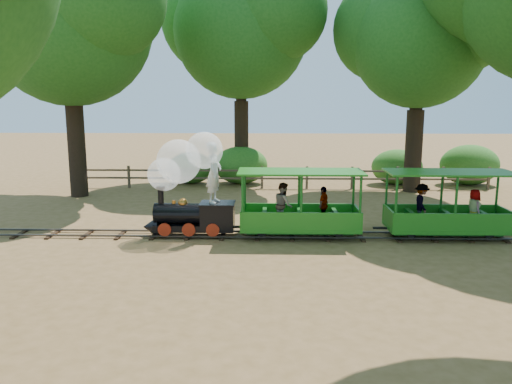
{
  "coord_description": "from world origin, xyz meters",
  "views": [
    {
      "loc": [
        -0.62,
        -14.0,
        3.93
      ],
      "look_at": [
        -1.05,
        0.5,
        1.23
      ],
      "focal_mm": 35.0,
      "sensor_mm": 36.0,
      "label": 1
    }
  ],
  "objects_px": {
    "carriage_front": "(299,211)",
    "carriage_rear": "(445,212)",
    "fence": "(284,176)",
    "locomotive": "(187,177)"
  },
  "relations": [
    {
      "from": "fence",
      "to": "carriage_front",
      "type": "bearing_deg",
      "value": -88.55
    },
    {
      "from": "carriage_rear",
      "to": "locomotive",
      "type": "bearing_deg",
      "value": 179.76
    },
    {
      "from": "carriage_rear",
      "to": "fence",
      "type": "bearing_deg",
      "value": 118.74
    },
    {
      "from": "locomotive",
      "to": "carriage_rear",
      "type": "distance_m",
      "value": 7.44
    },
    {
      "from": "carriage_front",
      "to": "carriage_rear",
      "type": "height_order",
      "value": "same"
    },
    {
      "from": "carriage_front",
      "to": "fence",
      "type": "xyz_separation_m",
      "value": [
        -0.2,
        8.01,
        -0.2
      ]
    },
    {
      "from": "locomotive",
      "to": "carriage_rear",
      "type": "height_order",
      "value": "locomotive"
    },
    {
      "from": "fence",
      "to": "carriage_rear",
      "type": "bearing_deg",
      "value": -61.26
    },
    {
      "from": "locomotive",
      "to": "carriage_front",
      "type": "distance_m",
      "value": 3.35
    },
    {
      "from": "carriage_front",
      "to": "carriage_rear",
      "type": "distance_m",
      "value": 4.16
    }
  ]
}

